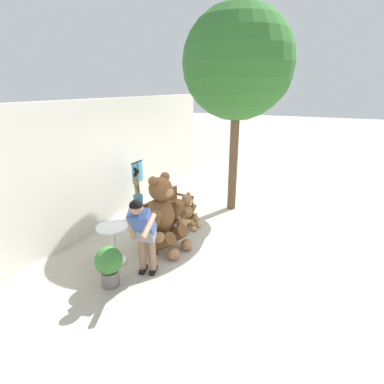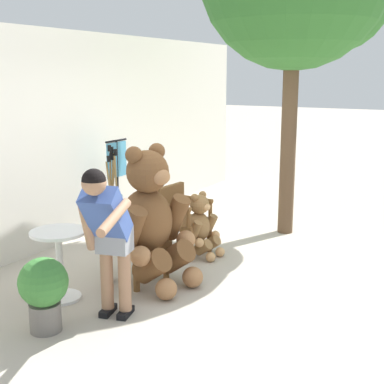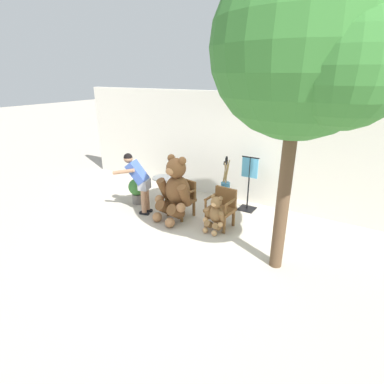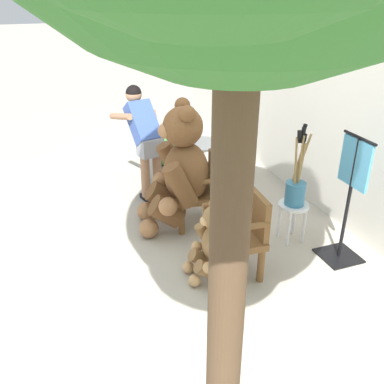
{
  "view_description": "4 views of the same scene",
  "coord_description": "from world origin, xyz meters",
  "px_view_note": "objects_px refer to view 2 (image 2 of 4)",
  "views": [
    {
      "loc": [
        -5.09,
        -2.18,
        3.03
      ],
      "look_at": [
        0.39,
        0.29,
        0.92
      ],
      "focal_mm": 28.0,
      "sensor_mm": 36.0,
      "label": 1
    },
    {
      "loc": [
        -5.08,
        -2.61,
        2.25
      ],
      "look_at": [
        0.25,
        0.43,
        0.88
      ],
      "focal_mm": 50.0,
      "sensor_mm": 36.0,
      "label": 2
    },
    {
      "loc": [
        3.15,
        -4.73,
        3.2
      ],
      "look_at": [
        -0.07,
        0.46,
        0.78
      ],
      "focal_mm": 28.0,
      "sensor_mm": 36.0,
      "label": 3
    },
    {
      "loc": [
        3.75,
        -0.94,
        2.68
      ],
      "look_at": [
        0.1,
        0.4,
        0.75
      ],
      "focal_mm": 40.0,
      "sensor_mm": 36.0,
      "label": 4
    }
  ],
  "objects_px": {
    "wooden_chair_right": "(182,217)",
    "round_side_table": "(59,257)",
    "person_visitor": "(108,229)",
    "teddy_bear_large": "(151,218)",
    "white_stool": "(115,223)",
    "wooden_chair_left": "(133,239)",
    "potted_plant": "(44,289)",
    "teddy_bear_small": "(201,225)",
    "clothing_display_stand": "(117,186)",
    "brush_bucket": "(114,199)"
  },
  "relations": [
    {
      "from": "wooden_chair_right",
      "to": "round_side_table",
      "type": "distance_m",
      "value": 1.88
    },
    {
      "from": "wooden_chair_right",
      "to": "person_visitor",
      "type": "bearing_deg",
      "value": -167.97
    },
    {
      "from": "teddy_bear_large",
      "to": "white_stool",
      "type": "relative_size",
      "value": 3.31
    },
    {
      "from": "person_visitor",
      "to": "round_side_table",
      "type": "xyz_separation_m",
      "value": [
        0.16,
        0.75,
        -0.44
      ]
    },
    {
      "from": "wooden_chair_left",
      "to": "round_side_table",
      "type": "height_order",
      "value": "wooden_chair_left"
    },
    {
      "from": "wooden_chair_right",
      "to": "potted_plant",
      "type": "xyz_separation_m",
      "value": [
        -2.44,
        -0.04,
        -0.07
      ]
    },
    {
      "from": "person_visitor",
      "to": "round_side_table",
      "type": "relative_size",
      "value": 2.05
    },
    {
      "from": "wooden_chair_right",
      "to": "person_visitor",
      "type": "xyz_separation_m",
      "value": [
        -2.01,
        -0.43,
        0.43
      ]
    },
    {
      "from": "potted_plant",
      "to": "teddy_bear_small",
      "type": "bearing_deg",
      "value": -5.76
    },
    {
      "from": "white_stool",
      "to": "teddy_bear_large",
      "type": "bearing_deg",
      "value": -124.64
    },
    {
      "from": "teddy_bear_large",
      "to": "person_visitor",
      "type": "height_order",
      "value": "teddy_bear_large"
    },
    {
      "from": "teddy_bear_small",
      "to": "clothing_display_stand",
      "type": "height_order",
      "value": "clothing_display_stand"
    },
    {
      "from": "person_visitor",
      "to": "brush_bucket",
      "type": "distance_m",
      "value": 2.11
    },
    {
      "from": "teddy_bear_large",
      "to": "white_stool",
      "type": "bearing_deg",
      "value": 55.36
    },
    {
      "from": "teddy_bear_small",
      "to": "person_visitor",
      "type": "relative_size",
      "value": 0.55
    },
    {
      "from": "brush_bucket",
      "to": "round_side_table",
      "type": "distance_m",
      "value": 1.63
    },
    {
      "from": "person_visitor",
      "to": "potted_plant",
      "type": "height_order",
      "value": "person_visitor"
    },
    {
      "from": "wooden_chair_left",
      "to": "round_side_table",
      "type": "distance_m",
      "value": 0.87
    },
    {
      "from": "wooden_chair_right",
      "to": "brush_bucket",
      "type": "distance_m",
      "value": 0.91
    },
    {
      "from": "person_visitor",
      "to": "clothing_display_stand",
      "type": "xyz_separation_m",
      "value": [
        2.17,
        1.56,
        -0.17
      ]
    },
    {
      "from": "teddy_bear_small",
      "to": "round_side_table",
      "type": "xyz_separation_m",
      "value": [
        -1.84,
        0.61,
        0.05
      ]
    },
    {
      "from": "brush_bucket",
      "to": "wooden_chair_right",
      "type": "bearing_deg",
      "value": -68.89
    },
    {
      "from": "potted_plant",
      "to": "clothing_display_stand",
      "type": "distance_m",
      "value": 2.87
    },
    {
      "from": "teddy_bear_small",
      "to": "potted_plant",
      "type": "relative_size",
      "value": 1.2
    },
    {
      "from": "brush_bucket",
      "to": "round_side_table",
      "type": "bearing_deg",
      "value": -162.01
    },
    {
      "from": "wooden_chair_right",
      "to": "round_side_table",
      "type": "xyz_separation_m",
      "value": [
        -1.85,
        0.33,
        -0.01
      ]
    },
    {
      "from": "clothing_display_stand",
      "to": "potted_plant",
      "type": "bearing_deg",
      "value": -155.78
    },
    {
      "from": "person_visitor",
      "to": "clothing_display_stand",
      "type": "relative_size",
      "value": 1.08
    },
    {
      "from": "teddy_bear_large",
      "to": "clothing_display_stand",
      "type": "xyz_separation_m",
      "value": [
        1.23,
        1.39,
        -0.02
      ]
    },
    {
      "from": "wooden_chair_left",
      "to": "brush_bucket",
      "type": "height_order",
      "value": "brush_bucket"
    },
    {
      "from": "teddy_bear_small",
      "to": "potted_plant",
      "type": "bearing_deg",
      "value": 174.24
    },
    {
      "from": "teddy_bear_small",
      "to": "brush_bucket",
      "type": "distance_m",
      "value": 1.18
    },
    {
      "from": "wooden_chair_left",
      "to": "white_stool",
      "type": "height_order",
      "value": "wooden_chair_left"
    },
    {
      "from": "wooden_chair_left",
      "to": "person_visitor",
      "type": "bearing_deg",
      "value": -156.19
    },
    {
      "from": "white_stool",
      "to": "round_side_table",
      "type": "bearing_deg",
      "value": -162.1
    },
    {
      "from": "teddy_bear_small",
      "to": "round_side_table",
      "type": "relative_size",
      "value": 1.13
    },
    {
      "from": "potted_plant",
      "to": "clothing_display_stand",
      "type": "relative_size",
      "value": 0.5
    },
    {
      "from": "wooden_chair_right",
      "to": "wooden_chair_left",
      "type": "bearing_deg",
      "value": -179.95
    },
    {
      "from": "wooden_chair_right",
      "to": "clothing_display_stand",
      "type": "height_order",
      "value": "clothing_display_stand"
    },
    {
      "from": "round_side_table",
      "to": "brush_bucket",
      "type": "bearing_deg",
      "value": 17.99
    },
    {
      "from": "wooden_chair_right",
      "to": "white_stool",
      "type": "relative_size",
      "value": 1.87
    },
    {
      "from": "wooden_chair_left",
      "to": "teddy_bear_large",
      "type": "height_order",
      "value": "teddy_bear_large"
    },
    {
      "from": "wooden_chair_left",
      "to": "teddy_bear_small",
      "type": "distance_m",
      "value": 1.07
    },
    {
      "from": "white_stool",
      "to": "potted_plant",
      "type": "relative_size",
      "value": 0.68
    },
    {
      "from": "white_stool",
      "to": "clothing_display_stand",
      "type": "xyz_separation_m",
      "value": [
        0.48,
        0.31,
        0.36
      ]
    },
    {
      "from": "person_visitor",
      "to": "white_stool",
      "type": "xyz_separation_m",
      "value": [
        1.69,
        1.25,
        -0.53
      ]
    },
    {
      "from": "wooden_chair_left",
      "to": "potted_plant",
      "type": "height_order",
      "value": "wooden_chair_left"
    },
    {
      "from": "wooden_chair_left",
      "to": "clothing_display_stand",
      "type": "relative_size",
      "value": 0.63
    },
    {
      "from": "person_visitor",
      "to": "potted_plant",
      "type": "distance_m",
      "value": 0.76
    },
    {
      "from": "wooden_chair_left",
      "to": "round_side_table",
      "type": "xyz_separation_m",
      "value": [
        -0.81,
        0.33,
        -0.01
      ]
    }
  ]
}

